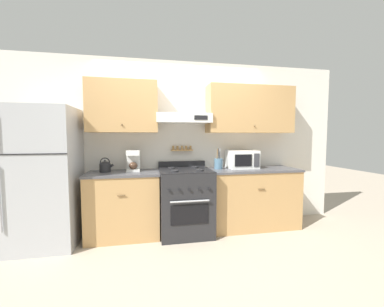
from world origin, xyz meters
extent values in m
plane|color=#B2A38E|center=(0.00, 0.00, 0.00)|extent=(16.00, 16.00, 0.00)
cube|color=silver|center=(0.00, 0.65, 1.27)|extent=(5.20, 0.08, 2.55)
cube|color=tan|center=(-0.86, 0.44, 1.82)|extent=(0.96, 0.33, 0.72)
sphere|color=brown|center=(-0.86, 0.26, 1.56)|extent=(0.02, 0.02, 0.02)
cube|color=tan|center=(1.06, 0.44, 1.82)|extent=(1.36, 0.33, 0.72)
sphere|color=brown|center=(1.06, 0.26, 1.56)|extent=(0.02, 0.02, 0.02)
cube|color=silver|center=(0.00, 0.42, 1.67)|extent=(0.80, 0.37, 0.14)
cube|color=black|center=(0.22, 0.23, 1.67)|extent=(0.19, 0.01, 0.06)
cube|color=tan|center=(0.00, 0.57, 1.19)|extent=(0.34, 0.07, 0.02)
cylinder|color=olive|center=(-0.14, 0.57, 1.23)|extent=(0.03, 0.03, 0.06)
cylinder|color=olive|center=(-0.07, 0.57, 1.23)|extent=(0.03, 0.03, 0.06)
cylinder|color=olive|center=(0.00, 0.57, 1.23)|extent=(0.03, 0.03, 0.06)
cylinder|color=olive|center=(0.07, 0.57, 1.23)|extent=(0.03, 0.03, 0.06)
cylinder|color=olive|center=(0.14, 0.57, 1.23)|extent=(0.03, 0.03, 0.06)
cube|color=tan|center=(-0.86, 0.31, 0.44)|extent=(0.96, 0.59, 0.87)
cube|color=#4C4C51|center=(-0.86, 0.31, 0.89)|extent=(0.99, 0.61, 0.03)
cylinder|color=brown|center=(-0.86, 0.01, 0.65)|extent=(0.10, 0.01, 0.01)
cube|color=tan|center=(1.06, 0.31, 0.44)|extent=(1.36, 0.59, 0.87)
cube|color=#4C4C51|center=(1.06, 0.31, 0.89)|extent=(1.38, 0.61, 0.03)
cylinder|color=brown|center=(1.06, 0.01, 0.65)|extent=(0.10, 0.01, 0.01)
cube|color=#232326|center=(0.00, 0.25, 0.46)|extent=(0.73, 0.68, 0.92)
cube|color=black|center=(0.00, -0.09, 0.39)|extent=(0.50, 0.01, 0.26)
cylinder|color=#ADAFB5|center=(0.00, -0.12, 0.57)|extent=(0.51, 0.02, 0.02)
cube|color=black|center=(0.00, 0.25, 0.92)|extent=(0.73, 0.68, 0.01)
cylinder|color=#232326|center=(-0.17, 0.09, 0.94)|extent=(0.11, 0.11, 0.02)
cylinder|color=#232326|center=(0.17, 0.09, 0.94)|extent=(0.11, 0.11, 0.02)
cylinder|color=#232326|center=(-0.17, 0.42, 0.94)|extent=(0.11, 0.11, 0.02)
cylinder|color=#232326|center=(0.17, 0.42, 0.94)|extent=(0.11, 0.11, 0.02)
cylinder|color=black|center=(-0.26, -0.10, 0.72)|extent=(0.03, 0.02, 0.03)
cylinder|color=black|center=(-0.13, -0.10, 0.72)|extent=(0.03, 0.02, 0.03)
cylinder|color=black|center=(0.00, -0.10, 0.72)|extent=(0.03, 0.02, 0.03)
cylinder|color=black|center=(0.13, -0.10, 0.72)|extent=(0.03, 0.02, 0.03)
cylinder|color=black|center=(0.26, -0.10, 0.72)|extent=(0.03, 0.02, 0.03)
cube|color=#232326|center=(0.00, 0.58, 0.97)|extent=(0.73, 0.04, 0.09)
cube|color=#ADAFB5|center=(-1.83, 0.23, 0.88)|extent=(0.79, 0.72, 1.77)
cube|color=black|center=(-1.83, -0.13, 1.20)|extent=(0.79, 0.01, 0.01)
cylinder|color=#ADAFB5|center=(-2.13, -0.14, 0.71)|extent=(0.02, 0.02, 0.74)
cylinder|color=#232326|center=(-1.11, 0.38, 0.96)|extent=(0.15, 0.15, 0.12)
ellipsoid|color=#232326|center=(-1.11, 0.38, 1.02)|extent=(0.14, 0.14, 0.07)
sphere|color=black|center=(-1.11, 0.38, 1.06)|extent=(0.02, 0.02, 0.02)
cylinder|color=#232326|center=(-1.04, 0.38, 0.98)|extent=(0.09, 0.03, 0.08)
torus|color=black|center=(-1.11, 0.38, 1.04)|extent=(0.13, 0.01, 0.13)
cube|color=white|center=(-0.73, 0.38, 0.92)|extent=(0.18, 0.20, 0.03)
cube|color=white|center=(-0.73, 0.44, 1.06)|extent=(0.18, 0.08, 0.30)
cube|color=white|center=(-0.73, 0.37, 1.17)|extent=(0.18, 0.16, 0.07)
ellipsoid|color=#4C3323|center=(-0.73, 0.36, 0.99)|extent=(0.12, 0.12, 0.11)
cube|color=white|center=(0.92, 0.40, 1.05)|extent=(0.44, 0.34, 0.28)
cube|color=black|center=(0.87, 0.22, 1.05)|extent=(0.27, 0.01, 0.18)
cube|color=#38383D|center=(1.08, 0.22, 1.05)|extent=(0.09, 0.01, 0.20)
cylinder|color=slate|center=(0.53, 0.38, 0.99)|extent=(0.12, 0.12, 0.16)
cylinder|color=olive|center=(0.51, 0.37, 1.14)|extent=(0.01, 0.05, 0.16)
cylinder|color=#28282B|center=(0.54, 0.38, 1.14)|extent=(0.01, 0.04, 0.16)
cylinder|color=#B2B2B7|center=(0.56, 0.39, 1.14)|extent=(0.01, 0.03, 0.16)
camera|label=1|loc=(-0.54, -3.03, 1.40)|focal=22.00mm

